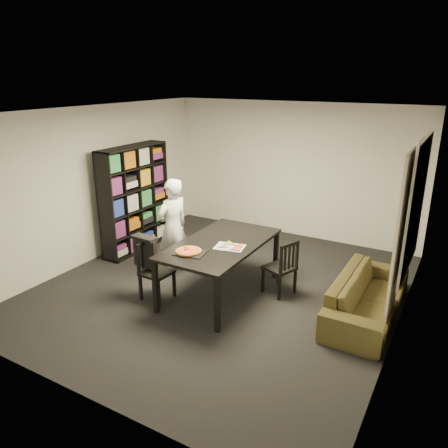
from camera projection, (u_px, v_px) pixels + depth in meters
The scene contains 16 objects.
room at pixel (222, 205), 6.22m from camera, with size 5.01×5.51×2.61m.
window_pane at pixel (417, 206), 5.48m from camera, with size 0.02×1.40×1.60m, color black.
window_frame at pixel (416, 206), 5.48m from camera, with size 0.03×1.52×1.72m, color white.
curtain_left at pixel (399, 244), 5.21m from camera, with size 0.03×0.70×2.25m, color #C1B3A5.
curtain_right at pixel (411, 220), 6.06m from camera, with size 0.03×0.70×2.25m, color #C1B3A5.
bookshelf at pixel (135, 199), 7.84m from camera, with size 0.35×1.50×1.90m, color black.
dining_table at pixel (221, 247), 6.24m from camera, with size 1.07×1.92×0.80m.
chair_left at pixel (152, 266), 6.21m from camera, with size 0.42×0.42×0.85m.
chair_right at pixel (284, 265), 6.28m from camera, with size 0.50×0.50×0.84m.
draped_jacket at pixel (145, 250), 6.20m from camera, with size 0.40×0.19×0.47m.
person at pixel (173, 227), 6.87m from camera, with size 0.57×0.38×1.57m, color silver.
baking_tray at pixel (191, 253), 5.85m from camera, with size 0.40×0.32×0.01m, color black.
pepperoni_pizza at pixel (189, 251), 5.85m from camera, with size 0.35×0.35×0.03m.
kitchen_towel at pixel (230, 247), 6.04m from camera, with size 0.40×0.30×0.01m, color silver.
pizza_slices at pixel (232, 246), 6.05m from camera, with size 0.37×0.31×0.01m, color #BB793A, non-canonical shape.
sofa at pixel (367, 296), 5.79m from camera, with size 1.94×0.76×0.57m, color #3A2E17.
Camera 1 is at (2.99, -5.16, 3.08)m, focal length 35.00 mm.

